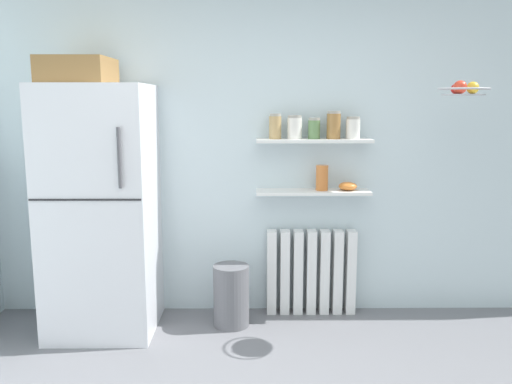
# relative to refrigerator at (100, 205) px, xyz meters

# --- Properties ---
(back_wall) EXTENTS (7.04, 0.10, 2.60)m
(back_wall) POSITION_rel_refrigerator_xyz_m (1.26, 0.41, 0.35)
(back_wall) COLOR silver
(back_wall) RESTS_ON ground_plane
(refrigerator) EXTENTS (0.76, 0.75, 2.00)m
(refrigerator) POSITION_rel_refrigerator_xyz_m (0.00, 0.00, 0.00)
(refrigerator) COLOR silver
(refrigerator) RESTS_ON ground_plane
(radiator) EXTENTS (0.71, 0.12, 0.68)m
(radiator) POSITION_rel_refrigerator_xyz_m (1.59, 0.28, -0.61)
(radiator) COLOR white
(radiator) RESTS_ON ground_plane
(wall_shelf_lower) EXTENTS (0.88, 0.22, 0.02)m
(wall_shelf_lower) POSITION_rel_refrigerator_xyz_m (1.59, 0.25, 0.05)
(wall_shelf_lower) COLOR white
(wall_shelf_upper) EXTENTS (0.88, 0.22, 0.02)m
(wall_shelf_upper) POSITION_rel_refrigerator_xyz_m (1.59, 0.25, 0.45)
(wall_shelf_upper) COLOR white
(storage_jar_0) EXTENTS (0.09, 0.09, 0.19)m
(storage_jar_0) POSITION_rel_refrigerator_xyz_m (1.29, 0.25, 0.56)
(storage_jar_0) COLOR tan
(storage_jar_0) RESTS_ON wall_shelf_upper
(storage_jar_1) EXTENTS (0.11, 0.11, 0.18)m
(storage_jar_1) POSITION_rel_refrigerator_xyz_m (1.44, 0.25, 0.55)
(storage_jar_1) COLOR silver
(storage_jar_1) RESTS_ON wall_shelf_upper
(storage_jar_2) EXTENTS (0.09, 0.09, 0.16)m
(storage_jar_2) POSITION_rel_refrigerator_xyz_m (1.59, 0.25, 0.54)
(storage_jar_2) COLOR #5B7F4C
(storage_jar_2) RESTS_ON wall_shelf_upper
(storage_jar_3) EXTENTS (0.11, 0.11, 0.21)m
(storage_jar_3) POSITION_rel_refrigerator_xyz_m (1.73, 0.25, 0.57)
(storage_jar_3) COLOR olive
(storage_jar_3) RESTS_ON wall_shelf_upper
(storage_jar_4) EXTENTS (0.11, 0.11, 0.17)m
(storage_jar_4) POSITION_rel_refrigerator_xyz_m (1.88, 0.25, 0.55)
(storage_jar_4) COLOR silver
(storage_jar_4) RESTS_ON wall_shelf_upper
(vase) EXTENTS (0.09, 0.09, 0.20)m
(vase) POSITION_rel_refrigerator_xyz_m (1.65, 0.25, 0.16)
(vase) COLOR #CC7033
(vase) RESTS_ON wall_shelf_lower
(shelf_bowl) EXTENTS (0.14, 0.14, 0.06)m
(shelf_bowl) POSITION_rel_refrigerator_xyz_m (1.86, 0.25, 0.10)
(shelf_bowl) COLOR orange
(shelf_bowl) RESTS_ON wall_shelf_lower
(trash_bin) EXTENTS (0.27, 0.27, 0.47)m
(trash_bin) POSITION_rel_refrigerator_xyz_m (0.95, 0.03, -0.71)
(trash_bin) COLOR slate
(trash_bin) RESTS_ON ground_plane
(hanging_fruit_basket) EXTENTS (0.34, 0.34, 0.10)m
(hanging_fruit_basket) POSITION_rel_refrigerator_xyz_m (2.54, -0.18, 0.83)
(hanging_fruit_basket) COLOR #B2B2B7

